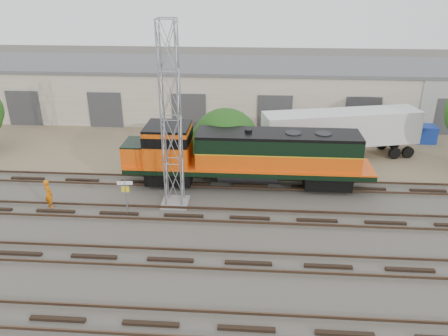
# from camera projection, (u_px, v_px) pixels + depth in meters

# --- Properties ---
(ground) EXTENTS (140.00, 140.00, 0.00)m
(ground) POSITION_uv_depth(u_px,v_px,m) (249.00, 232.00, 24.86)
(ground) COLOR #47423A
(ground) RESTS_ON ground
(dirt_strip) EXTENTS (80.00, 16.00, 0.02)m
(dirt_strip) POSITION_uv_depth(u_px,v_px,m) (252.00, 141.00, 38.54)
(dirt_strip) COLOR #726047
(dirt_strip) RESTS_ON ground
(tracks) EXTENTS (80.00, 20.40, 0.28)m
(tracks) POSITION_uv_depth(u_px,v_px,m) (248.00, 263.00, 22.09)
(tracks) COLOR black
(tracks) RESTS_ON ground
(warehouse) EXTENTS (58.40, 10.40, 5.30)m
(warehouse) POSITION_uv_depth(u_px,v_px,m) (254.00, 90.00, 44.74)
(warehouse) COLOR beige
(warehouse) RESTS_ON ground
(locomotive) EXTENTS (16.75, 2.94, 4.03)m
(locomotive) POSITION_uv_depth(u_px,v_px,m) (244.00, 155.00, 29.43)
(locomotive) COLOR black
(locomotive) RESTS_ON tracks
(signal_tower) EXTENTS (1.67, 1.67, 11.31)m
(signal_tower) POSITION_uv_depth(u_px,v_px,m) (171.00, 122.00, 25.74)
(signal_tower) COLOR gray
(signal_tower) RESTS_ON ground
(sign_post) EXTENTS (0.93, 0.13, 2.28)m
(sign_post) POSITION_uv_depth(u_px,v_px,m) (126.00, 191.00, 26.12)
(sign_post) COLOR gray
(sign_post) RESTS_ON ground
(worker) EXTENTS (0.83, 0.77, 1.91)m
(worker) POSITION_uv_depth(u_px,v_px,m) (48.00, 194.00, 27.18)
(worker) COLOR orange
(worker) RESTS_ON ground
(semi_trailer) EXTENTS (12.58, 5.30, 3.80)m
(semi_trailer) POSITION_uv_depth(u_px,v_px,m) (345.00, 129.00, 34.22)
(semi_trailer) COLOR silver
(semi_trailer) RESTS_ON ground
(dumpster_blue) EXTENTS (1.62, 1.52, 1.50)m
(dumpster_blue) POSITION_uv_depth(u_px,v_px,m) (425.00, 134.00, 38.04)
(dumpster_blue) COLOR #16329B
(dumpster_blue) RESTS_ON ground
(tree_mid) EXTENTS (5.24, 4.99, 4.99)m
(tree_mid) POSITION_uv_depth(u_px,v_px,m) (229.00, 145.00, 31.92)
(tree_mid) COLOR #382619
(tree_mid) RESTS_ON ground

